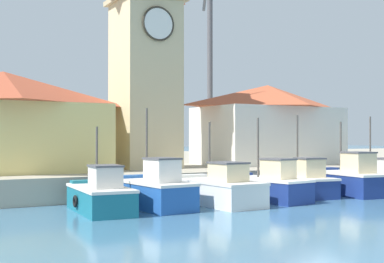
{
  "coord_description": "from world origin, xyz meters",
  "views": [
    {
      "loc": [
        -16.45,
        -17.81,
        3.14
      ],
      "look_at": [
        -1.41,
        8.9,
        3.5
      ],
      "focal_mm": 50.0,
      "sensor_mm": 36.0,
      "label": 1
    }
  ],
  "objects": [
    {
      "name": "port_crane_near",
      "position": [
        11.44,
        28.1,
        9.28
      ],
      "size": [
        5.3,
        9.82,
        20.31
      ],
      "color": "#353539",
      "rests_on": "quay_wharf"
    },
    {
      "name": "clock_tower",
      "position": [
        -2.82,
        12.26,
        8.04
      ],
      "size": [
        4.02,
        4.02,
        14.49
      ],
      "color": "beige",
      "rests_on": "quay_wharf"
    },
    {
      "name": "quay_wharf",
      "position": [
        0.0,
        26.9,
        0.64
      ],
      "size": [
        120.0,
        40.0,
        1.28
      ],
      "primitive_type": "cube",
      "color": "#A89E89",
      "rests_on": "ground"
    },
    {
      "name": "fishing_boat_far_left",
      "position": [
        -8.79,
        3.64,
        0.7
      ],
      "size": [
        2.25,
        4.71,
        3.62
      ],
      "color": "#196B7F",
      "rests_on": "ground"
    },
    {
      "name": "fishing_boat_left_outer",
      "position": [
        -6.26,
        3.79,
        0.78
      ],
      "size": [
        2.25,
        4.9,
        4.5
      ],
      "color": "#2356A8",
      "rests_on": "ground"
    },
    {
      "name": "fishing_boat_mid_right",
      "position": [
        5.58,
        3.65,
        0.81
      ],
      "size": [
        2.7,
        5.24,
        4.05
      ],
      "color": "navy",
      "rests_on": "ground"
    },
    {
      "name": "warehouse_right",
      "position": [
        6.94,
        12.69,
        4.15
      ],
      "size": [
        10.02,
        6.28,
        5.61
      ],
      "color": "silver",
      "rests_on": "quay_wharf"
    },
    {
      "name": "fishing_boat_left_inner",
      "position": [
        -3.07,
        3.48,
        0.71
      ],
      "size": [
        2.4,
        5.29,
        3.9
      ],
      "color": "silver",
      "rests_on": "ground"
    },
    {
      "name": "fishing_boat_right_inner",
      "position": [
        8.57,
        4.15,
        0.68
      ],
      "size": [
        1.99,
        5.08,
        4.41
      ],
      "color": "#2356A8",
      "rests_on": "ground"
    },
    {
      "name": "fishing_boat_center",
      "position": [
        2.76,
        4.2,
        0.71
      ],
      "size": [
        2.63,
        4.33,
        4.38
      ],
      "color": "navy",
      "rests_on": "ground"
    },
    {
      "name": "fishing_boat_mid_left",
      "position": [
        -0.15,
        3.52,
        0.74
      ],
      "size": [
        2.44,
        4.95,
        4.16
      ],
      "color": "navy",
      "rests_on": "ground"
    },
    {
      "name": "warehouse_left",
      "position": [
        -11.16,
        12.61,
        4.08
      ],
      "size": [
        10.81,
        7.22,
        5.48
      ],
      "color": "#E5D17A",
      "rests_on": "quay_wharf"
    },
    {
      "name": "ground_plane",
      "position": [
        0.0,
        0.0,
        0.0
      ],
      "size": [
        300.0,
        300.0,
        0.0
      ],
      "primitive_type": "plane",
      "color": "teal"
    }
  ]
}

